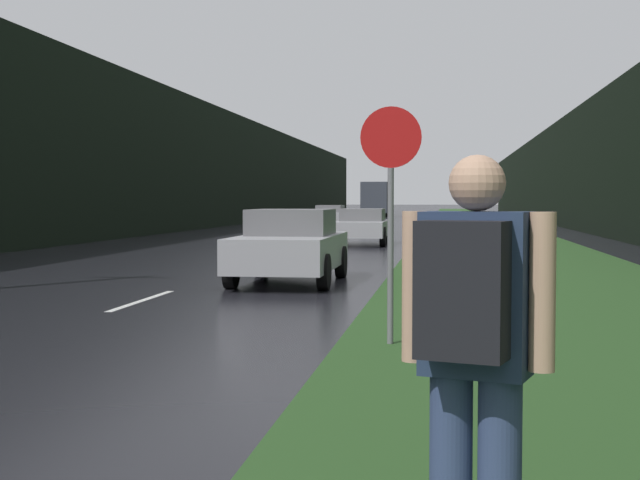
{
  "coord_description": "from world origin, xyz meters",
  "views": [
    {
      "loc": [
        4.91,
        -0.76,
        1.65
      ],
      "look_at": [
        2.68,
        14.9,
        0.93
      ],
      "focal_mm": 50.0,
      "sensor_mm": 36.0,
      "label": 1
    }
  ],
  "objects_px": {
    "hitchhiker_with_backpack": "(473,348)",
    "car_passing_far": "(362,226)",
    "car_passing_near": "(290,246)",
    "car_oncoming": "(331,216)",
    "stop_sign": "(391,198)",
    "delivery_truck": "(376,199)"
  },
  "relations": [
    {
      "from": "car_oncoming",
      "to": "delivery_truck",
      "type": "relative_size",
      "value": 0.6
    },
    {
      "from": "hitchhiker_with_backpack",
      "to": "delivery_truck",
      "type": "bearing_deg",
      "value": 111.59
    },
    {
      "from": "stop_sign",
      "to": "car_passing_far",
      "type": "bearing_deg",
      "value": 96.2
    },
    {
      "from": "hitchhiker_with_backpack",
      "to": "car_passing_far",
      "type": "xyz_separation_m",
      "value": [
        -3.18,
        28.92,
        -0.36
      ]
    },
    {
      "from": "car_passing_near",
      "to": "delivery_truck",
      "type": "relative_size",
      "value": 0.58
    },
    {
      "from": "hitchhiker_with_backpack",
      "to": "delivery_truck",
      "type": "xyz_separation_m",
      "value": [
        -6.86,
        82.27,
        0.71
      ]
    },
    {
      "from": "car_passing_near",
      "to": "car_oncoming",
      "type": "xyz_separation_m",
      "value": [
        -3.68,
        34.37,
        -0.04
      ]
    },
    {
      "from": "stop_sign",
      "to": "hitchhiker_with_backpack",
      "type": "height_order",
      "value": "stop_sign"
    },
    {
      "from": "car_passing_near",
      "to": "car_passing_far",
      "type": "distance_m",
      "value": 15.2
    },
    {
      "from": "hitchhiker_with_backpack",
      "to": "car_oncoming",
      "type": "bearing_deg",
      "value": 114.94
    },
    {
      "from": "car_passing_far",
      "to": "car_oncoming",
      "type": "height_order",
      "value": "car_oncoming"
    },
    {
      "from": "car_passing_near",
      "to": "car_oncoming",
      "type": "height_order",
      "value": "car_passing_near"
    },
    {
      "from": "stop_sign",
      "to": "delivery_truck",
      "type": "distance_m",
      "value": 76.14
    },
    {
      "from": "stop_sign",
      "to": "delivery_truck",
      "type": "xyz_separation_m",
      "value": [
        -6.13,
        75.89,
        0.1
      ]
    },
    {
      "from": "car_oncoming",
      "to": "car_passing_far",
      "type": "bearing_deg",
      "value": -79.14
    },
    {
      "from": "delivery_truck",
      "to": "stop_sign",
      "type": "bearing_deg",
      "value": -85.38
    },
    {
      "from": "stop_sign",
      "to": "delivery_truck",
      "type": "bearing_deg",
      "value": 94.62
    },
    {
      "from": "hitchhiker_with_backpack",
      "to": "stop_sign",
      "type": "bearing_deg",
      "value": 113.4
    },
    {
      "from": "stop_sign",
      "to": "car_passing_near",
      "type": "bearing_deg",
      "value": 108.43
    },
    {
      "from": "stop_sign",
      "to": "delivery_truck",
      "type": "relative_size",
      "value": 0.37
    },
    {
      "from": "stop_sign",
      "to": "car_passing_near",
      "type": "height_order",
      "value": "stop_sign"
    },
    {
      "from": "hitchhiker_with_backpack",
      "to": "car_oncoming",
      "type": "relative_size",
      "value": 0.41
    }
  ]
}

